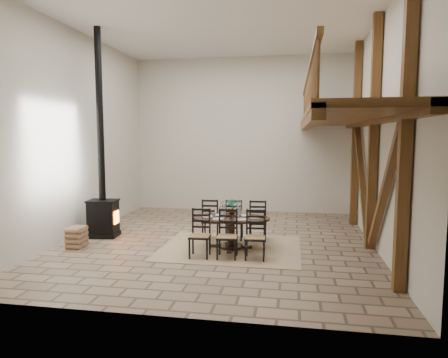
% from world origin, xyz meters
% --- Properties ---
extents(ground, '(8.00, 8.00, 0.00)m').
position_xyz_m(ground, '(0.00, 0.00, 0.00)').
color(ground, '#998266').
rests_on(ground, ground).
extents(room_shell, '(7.02, 8.02, 5.01)m').
position_xyz_m(room_shell, '(1.19, 0.00, 3.01)').
color(room_shell, beige).
rests_on(room_shell, ground).
extents(rug, '(3.00, 2.50, 0.02)m').
position_xyz_m(rug, '(0.39, -0.55, 0.01)').
color(rug, tan).
rests_on(rug, ground).
extents(dining_table, '(1.74, 1.95, 1.09)m').
position_xyz_m(dining_table, '(0.39, -0.54, 0.38)').
color(dining_table, black).
rests_on(dining_table, ground).
extents(wood_stove, '(0.75, 0.60, 5.00)m').
position_xyz_m(wood_stove, '(-2.87, -0.04, 1.11)').
color(wood_stove, black).
rests_on(wood_stove, ground).
extents(log_basket, '(0.57, 0.57, 0.47)m').
position_xyz_m(log_basket, '(-3.06, 0.65, 0.20)').
color(log_basket, brown).
rests_on(log_basket, ground).
extents(log_stack, '(0.35, 0.47, 0.46)m').
position_xyz_m(log_stack, '(-3.00, -1.04, 0.23)').
color(log_stack, '#A27D5B').
rests_on(log_stack, ground).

